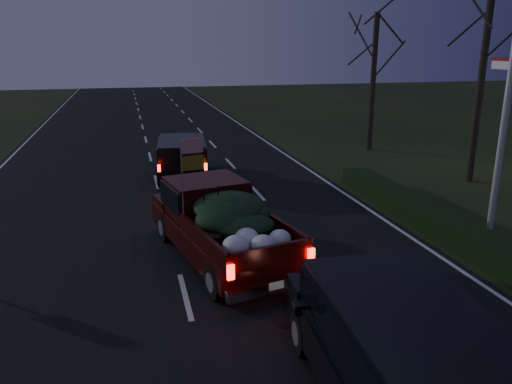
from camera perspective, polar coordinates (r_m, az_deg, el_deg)
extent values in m
plane|color=black|center=(11.41, -8.08, -11.76)|extent=(120.00, 120.00, 0.00)
cube|color=black|center=(11.40, -8.08, -11.72)|extent=(14.00, 120.00, 0.02)
cube|color=black|center=(16.50, 18.51, -2.34)|extent=(1.00, 10.00, 0.60)
cylinder|color=silver|center=(15.97, 27.10, 11.57)|extent=(0.20, 0.20, 9.00)
cylinder|color=black|center=(21.74, 24.40, 12.04)|extent=(0.28, 0.28, 8.50)
cylinder|color=black|center=(27.14, 13.21, 12.01)|extent=(0.28, 0.28, 7.00)
cube|color=#350907|center=(13.03, -4.18, -4.91)|extent=(3.16, 5.60, 0.58)
cube|color=#350907|center=(13.61, -5.77, -0.49)|extent=(2.26, 2.06, 0.95)
cube|color=black|center=(13.58, -5.78, -0.06)|extent=(2.34, 1.97, 0.58)
cube|color=#350907|center=(11.74, -1.64, -5.65)|extent=(2.52, 3.29, 0.06)
ellipsoid|color=black|center=(12.04, -2.49, -2.67)|extent=(2.04, 2.21, 0.63)
cylinder|color=gray|center=(12.24, -8.44, 1.10)|extent=(0.04, 0.04, 2.11)
cube|color=red|center=(12.14, -7.33, 5.25)|extent=(0.54, 0.13, 0.36)
cube|color=gold|center=(12.22, -7.25, 3.31)|extent=(0.54, 0.13, 0.36)
cube|color=black|center=(21.29, -8.41, 3.27)|extent=(2.40, 4.81, 0.58)
cube|color=black|center=(20.91, -8.48, 4.88)|extent=(2.15, 3.55, 0.77)
cube|color=black|center=(20.90, -8.49, 5.09)|extent=(2.24, 3.46, 0.46)
cube|color=black|center=(8.18, 15.84, -19.10)|extent=(2.52, 5.39, 0.66)
cube|color=black|center=(7.58, 17.24, -15.60)|extent=(2.30, 3.96, 0.88)
cube|color=black|center=(7.53, 17.29, -15.03)|extent=(2.40, 3.86, 0.53)
cube|color=black|center=(8.26, 4.68, -13.08)|extent=(0.12, 0.25, 0.18)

